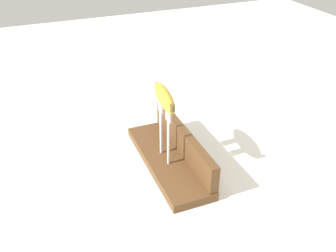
# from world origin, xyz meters

# --- Properties ---
(ground_plane) EXTENTS (3.00, 3.00, 0.00)m
(ground_plane) POSITION_xyz_m (0.00, 0.00, 0.00)
(ground_plane) COLOR white
(wooden_board) EXTENTS (0.37, 0.12, 0.02)m
(wooden_board) POSITION_xyz_m (0.00, 0.00, 0.01)
(wooden_board) COLOR brown
(wooden_board) RESTS_ON ground
(board_backstop) EXTENTS (0.36, 0.02, 0.07)m
(board_backstop) POSITION_xyz_m (0.00, 0.05, 0.06)
(board_backstop) COLOR brown
(board_backstop) RESTS_ON wooden_board
(fork_stand_center) EXTENTS (0.08, 0.01, 0.17)m
(fork_stand_center) POSITION_xyz_m (0.00, -0.01, 0.12)
(fork_stand_center) COLOR silver
(fork_stand_center) RESTS_ON wooden_board
(banana_raised_center) EXTENTS (0.16, 0.05, 0.04)m
(banana_raised_center) POSITION_xyz_m (-0.00, -0.01, 0.21)
(banana_raised_center) COLOR gold
(banana_raised_center) RESTS_ON fork_stand_center
(fork_fallen_near) EXTENTS (0.16, 0.07, 0.01)m
(fork_fallen_near) POSITION_xyz_m (-0.23, 0.34, 0.00)
(fork_fallen_near) COLOR silver
(fork_fallen_near) RESTS_ON ground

